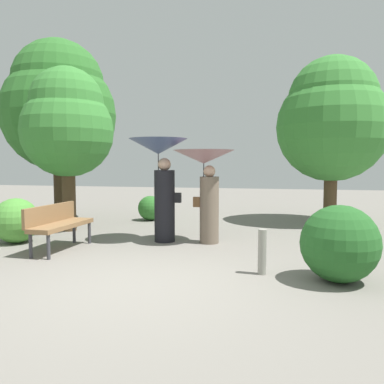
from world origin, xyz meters
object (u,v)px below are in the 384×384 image
(person_left, at_px, (161,168))
(tree_near_left, at_px, (67,123))
(person_right, at_px, (206,174))
(path_marker_post, at_px, (262,252))
(park_bench, at_px, (58,222))
(tree_mid_left, at_px, (59,105))
(tree_near_right, at_px, (332,118))

(person_left, relative_size, tree_near_left, 0.55)
(person_right, height_order, path_marker_post, person_right)
(park_bench, relative_size, tree_near_left, 0.40)
(person_left, xyz_separation_m, path_marker_post, (2.12, -1.93, -1.16))
(person_left, distance_m, park_bench, 2.21)
(path_marker_post, bearing_deg, tree_mid_left, 144.18)
(person_left, height_order, path_marker_post, person_left)
(person_left, xyz_separation_m, tree_near_right, (3.66, 3.41, 1.29))
(tree_near_left, bearing_deg, path_marker_post, -29.92)
(tree_mid_left, bearing_deg, tree_near_right, 9.45)
(park_bench, distance_m, tree_near_right, 7.34)
(person_left, height_order, tree_near_right, tree_near_right)
(tree_near_left, xyz_separation_m, tree_near_right, (6.15, 2.69, 0.25))
(park_bench, bearing_deg, tree_near_left, 26.59)
(tree_near_left, bearing_deg, tree_mid_left, 127.01)
(person_right, height_order, tree_mid_left, tree_mid_left)
(tree_mid_left, height_order, path_marker_post, tree_mid_left)
(tree_near_left, bearing_deg, park_bench, -64.78)
(person_left, height_order, park_bench, person_left)
(person_left, distance_m, tree_mid_left, 4.55)
(tree_near_right, xyz_separation_m, path_marker_post, (-1.54, -5.34, -2.45))
(tree_near_left, distance_m, tree_mid_left, 1.96)
(person_right, relative_size, tree_near_right, 0.42)
(person_right, relative_size, park_bench, 1.22)
(person_left, relative_size, park_bench, 1.38)
(park_bench, xyz_separation_m, tree_near_left, (-0.90, 1.90, 2.02))
(person_left, bearing_deg, tree_mid_left, 54.17)
(person_right, bearing_deg, tree_mid_left, 60.12)
(person_right, distance_m, park_bench, 2.92)
(tree_near_right, height_order, path_marker_post, tree_near_right)
(person_right, distance_m, tree_near_right, 4.56)
(path_marker_post, bearing_deg, person_right, 121.30)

